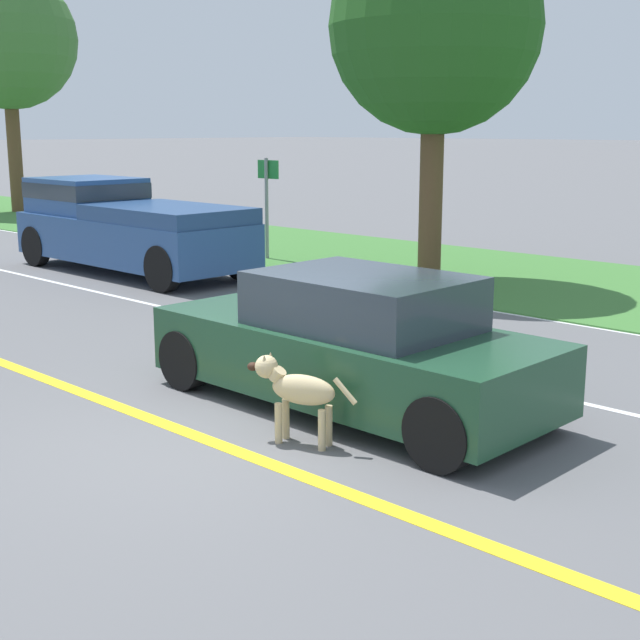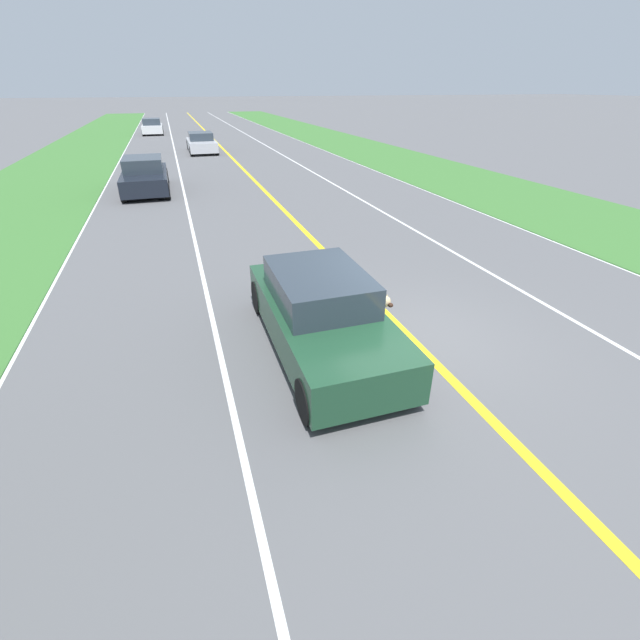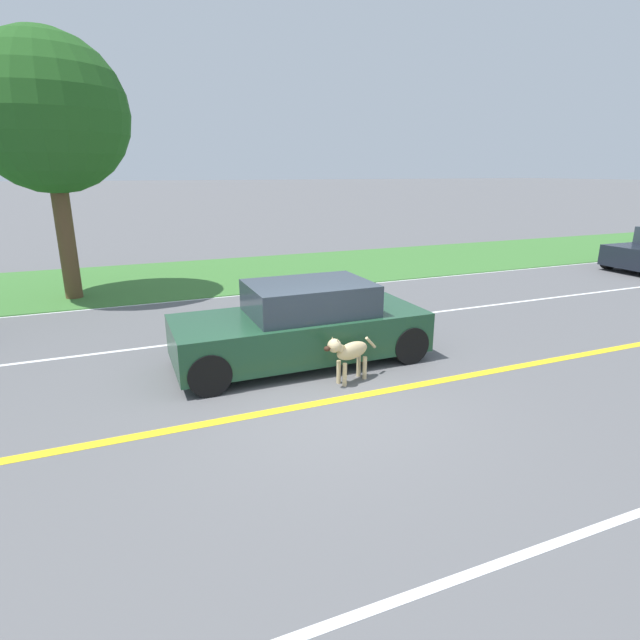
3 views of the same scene
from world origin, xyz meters
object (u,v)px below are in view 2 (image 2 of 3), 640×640
(car_trailing_far, at_px, (152,127))
(ego_car, at_px, (321,314))
(dog, at_px, (373,304))
(car_trailing_near, at_px, (145,176))
(car_trailing_mid, at_px, (201,143))

(car_trailing_far, bearing_deg, ego_car, 94.64)
(dog, bearing_deg, ego_car, -1.37)
(dog, height_order, car_trailing_far, car_trailing_far)
(car_trailing_near, relative_size, car_trailing_far, 1.04)
(car_trailing_far, bearing_deg, car_trailing_mid, 103.32)
(ego_car, relative_size, car_trailing_near, 0.94)
(ego_car, xyz_separation_m, car_trailing_mid, (-0.09, -27.34, -0.05))
(dog, distance_m, car_trailing_near, 15.22)
(dog, bearing_deg, car_trailing_near, -90.57)
(dog, relative_size, car_trailing_mid, 0.24)
(car_trailing_mid, relative_size, car_trailing_far, 1.02)
(ego_car, height_order, car_trailing_far, ego_car)
(car_trailing_mid, distance_m, car_trailing_far, 15.24)
(dog, distance_m, car_trailing_mid, 27.02)
(car_trailing_far, bearing_deg, dog, 96.27)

